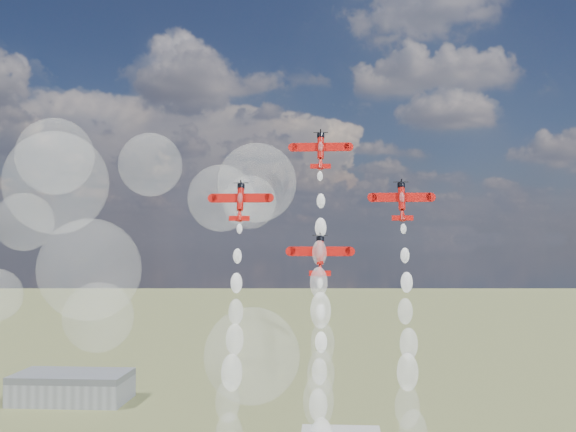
# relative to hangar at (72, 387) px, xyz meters

# --- Properties ---
(hangar) EXTENTS (50.00, 28.00, 13.00)m
(hangar) POSITION_rel_hangar_xyz_m (0.00, 0.00, 0.00)
(hangar) COLOR gray
(hangar) RESTS_ON ground
(plane_lead) EXTENTS (10.72, 4.54, 7.42)m
(plane_lead) POSITION_rel_hangar_xyz_m (114.90, -169.80, 83.34)
(plane_lead) COLOR #B90E09
(plane_lead) RESTS_ON ground
(plane_left) EXTENTS (10.72, 4.54, 7.42)m
(plane_left) POSITION_rel_hangar_xyz_m (99.99, -173.11, 73.45)
(plane_left) COLOR #B90E09
(plane_left) RESTS_ON ground
(plane_right) EXTENTS (10.72, 4.54, 7.42)m
(plane_right) POSITION_rel_hangar_xyz_m (129.80, -173.11, 73.45)
(plane_right) COLOR #B90E09
(plane_right) RESTS_ON ground
(plane_slot) EXTENTS (10.72, 4.54, 7.42)m
(plane_slot) POSITION_rel_hangar_xyz_m (114.90, -176.42, 63.56)
(plane_slot) COLOR #B90E09
(plane_slot) RESTS_ON ground
(smoke_trail_lead) EXTENTS (5.28, 16.08, 41.77)m
(smoke_trail_lead) POSITION_rel_hangar_xyz_m (114.98, -182.04, 47.15)
(smoke_trail_lead) COLOR white
(smoke_trail_lead) RESTS_ON plane_lead
(smoke_trail_left) EXTENTS (5.29, 15.88, 42.00)m
(smoke_trail_left) POSITION_rel_hangar_xyz_m (100.06, -185.23, 37.22)
(smoke_trail_left) COLOR white
(smoke_trail_left) RESTS_ON plane_left
(smoke_trail_right) EXTENTS (5.63, 16.33, 42.51)m
(smoke_trail_right) POSITION_rel_hangar_xyz_m (129.94, -185.33, 37.24)
(smoke_trail_right) COLOR white
(smoke_trail_right) RESTS_ON plane_right
(drifted_smoke_cloud) EXTENTS (70.49, 34.57, 60.21)m
(drifted_smoke_cloud) POSITION_rel_hangar_xyz_m (73.49, -158.21, 67.70)
(drifted_smoke_cloud) COLOR white
(drifted_smoke_cloud) RESTS_ON ground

